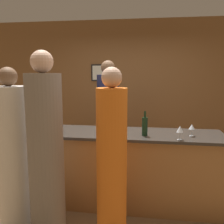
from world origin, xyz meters
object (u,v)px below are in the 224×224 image
guest_1 (13,156)px  wine_bottle_0 (145,126)px  guest_0 (112,161)px  guest_2 (46,153)px  bartender (108,125)px

guest_1 → wine_bottle_0: bearing=22.0°
guest_0 → guest_2: size_ratio=0.92×
bartender → guest_2: size_ratio=0.98×
bartender → wine_bottle_0: (0.61, -0.91, 0.19)m
bartender → guest_0: 1.54m
guest_2 → guest_0: bearing=3.9°
wine_bottle_0 → guest_1: bearing=-158.0°
bartender → guest_0: bearing=100.7°
guest_2 → bartender: bearing=75.5°
guest_2 → wine_bottle_0: size_ratio=6.46×
bartender → guest_2: (-0.41, -1.56, 0.01)m
guest_1 → bartender: bearing=61.0°
bartender → guest_0: (0.29, -1.52, -0.06)m
wine_bottle_0 → guest_0: bearing=-118.0°
guest_0 → wine_bottle_0: bearing=62.0°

